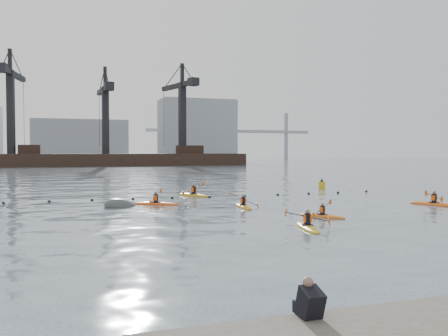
% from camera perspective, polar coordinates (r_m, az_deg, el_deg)
% --- Properties ---
extents(ground, '(400.00, 400.00, 0.00)m').
position_cam_1_polar(ground, '(17.30, 17.10, -10.32)').
color(ground, '#3E4E5B').
rests_on(ground, ground).
extents(float_line, '(33.24, 0.73, 0.24)m').
position_cam_1_polar(float_line, '(37.62, -4.06, -3.55)').
color(float_line, black).
rests_on(float_line, ground).
extents(barge_pier, '(72.00, 19.30, 29.50)m').
position_cam_1_polar(barge_pier, '(124.10, -14.14, 1.12)').
color(barge_pier, black).
rests_on(barge_pier, ground).
extents(skyline, '(141.00, 28.00, 22.00)m').
position_cam_1_polar(skyline, '(164.53, -14.40, 3.88)').
color(skyline, gray).
rests_on(skyline, ground).
extents(kayaker_0, '(1.90, 2.74, 1.03)m').
position_cam_1_polar(kayaker_0, '(27.21, 11.75, -5.60)').
color(kayaker_0, orange).
rests_on(kayaker_0, ground).
extents(kayaker_1, '(2.20, 3.35, 1.09)m').
position_cam_1_polar(kayaker_1, '(23.01, 10.00, -6.94)').
color(kayaker_1, gold).
rests_on(kayaker_1, ground).
extents(kayaker_2, '(3.21, 2.22, 1.17)m').
position_cam_1_polar(kayaker_2, '(33.00, -8.21, -4.22)').
color(kayaker_2, '#E75015').
rests_on(kayaker_2, ground).
extents(kayaker_3, '(2.13, 3.10, 1.20)m').
position_cam_1_polar(kayaker_3, '(31.17, 2.34, -4.58)').
color(kayaker_3, orange).
rests_on(kayaker_3, ground).
extents(kayaker_4, '(2.28, 3.53, 1.20)m').
position_cam_1_polar(kayaker_4, '(35.47, 23.94, -3.93)').
color(kayaker_4, orange).
rests_on(kayaker_4, ground).
extents(kayaker_5, '(2.40, 3.55, 1.29)m').
position_cam_1_polar(kayaker_5, '(39.09, -3.66, -3.22)').
color(kayaker_5, gold).
rests_on(kayaker_5, ground).
extents(mooring_buoy, '(2.61, 1.80, 1.53)m').
position_cam_1_polar(mooring_buoy, '(32.12, -12.36, -4.60)').
color(mooring_buoy, '#3A3D3F').
rests_on(mooring_buoy, ground).
extents(nav_buoy, '(0.64, 0.64, 1.17)m').
position_cam_1_polar(nav_buoy, '(47.47, 11.68, -2.04)').
color(nav_buoy, '#BD8E12').
rests_on(nav_buoy, ground).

